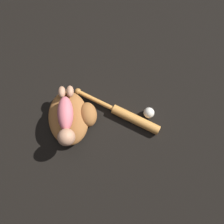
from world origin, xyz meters
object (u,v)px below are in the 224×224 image
at_px(baby_figure, 66,119).
at_px(baseball_bat, 127,115).
at_px(baseball, 149,113).
at_px(baseball_glove, 72,117).

bearing_deg(baby_figure, baseball_bat, 102.20).
xyz_separation_m(baseball_bat, baseball, (-0.02, 0.14, 0.00)).
height_order(baseball_bat, baseball, baseball).
height_order(baseball_glove, baseball, baseball_glove).
relative_size(baseball_glove, baby_figure, 1.06).
xyz_separation_m(baseball_glove, baby_figure, (0.04, -0.01, 0.10)).
xyz_separation_m(baseball_glove, baseball_bat, (-0.04, 0.34, -0.02)).
bearing_deg(baseball, baby_figure, -78.59).
height_order(baseball_glove, baseball_bat, baseball_glove).
relative_size(baseball_bat, baseball, 8.14).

